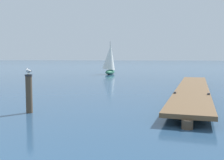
{
  "coord_description": "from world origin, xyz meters",
  "views": [
    {
      "loc": [
        4.53,
        -1.2,
        2.26
      ],
      "look_at": [
        2.36,
        8.69,
        1.4
      ],
      "focal_mm": 42.78,
      "sensor_mm": 36.0,
      "label": 1
    }
  ],
  "objects": [
    {
      "name": "floating_dock",
      "position": [
        5.89,
        15.79,
        0.36
      ],
      "size": [
        3.42,
        17.14,
        0.53
      ],
      "color": "brown",
      "rests_on": "ground"
    },
    {
      "name": "mooring_piling",
      "position": [
        -1.08,
        8.57,
        0.82
      ],
      "size": [
        0.3,
        0.3,
        1.57
      ],
      "color": "#4C3D2D",
      "rests_on": "ground"
    },
    {
      "name": "perched_seagull",
      "position": [
        -1.07,
        8.57,
        1.72
      ],
      "size": [
        0.35,
        0.26,
        0.27
      ],
      "color": "gold",
      "rests_on": "mooring_piling"
    },
    {
      "name": "distant_sailboat",
      "position": [
        -3.41,
        33.61,
        1.93
      ],
      "size": [
        2.08,
        3.4,
        4.42
      ],
      "color": "#337556",
      "rests_on": "ground"
    }
  ]
}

